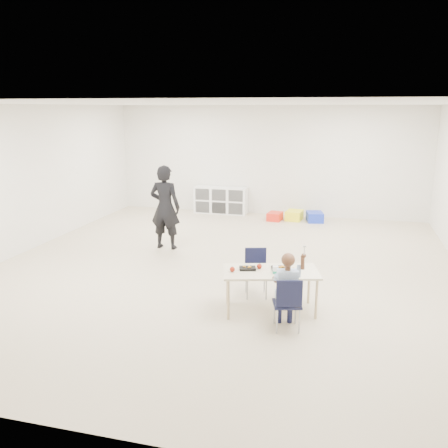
% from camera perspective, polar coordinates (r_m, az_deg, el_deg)
% --- Properties ---
extents(room, '(9.00, 9.02, 2.80)m').
position_cam_1_polar(room, '(7.99, -0.03, 4.21)').
color(room, beige).
rests_on(room, ground).
extents(table, '(1.41, 0.96, 0.59)m').
position_cam_1_polar(table, '(6.58, 5.58, -7.99)').
color(table, beige).
rests_on(table, ground).
extents(chair_near, '(0.42, 0.40, 0.71)m').
position_cam_1_polar(chair_near, '(6.08, 7.59, -9.37)').
color(chair_near, black).
rests_on(chair_near, ground).
extents(chair_far, '(0.42, 0.40, 0.71)m').
position_cam_1_polar(chair_far, '(7.05, 3.89, -5.97)').
color(chair_far, black).
rests_on(chair_far, ground).
extents(child, '(0.58, 0.58, 1.11)m').
position_cam_1_polar(child, '(6.01, 7.65, -7.59)').
color(child, '#B9CDFA').
rests_on(child, chair_near).
extents(lunch_tray_near, '(0.25, 0.21, 0.03)m').
position_cam_1_polar(lunch_tray_near, '(6.54, 6.71, -5.32)').
color(lunch_tray_near, black).
rests_on(lunch_tray_near, table).
extents(lunch_tray_far, '(0.25, 0.21, 0.03)m').
position_cam_1_polar(lunch_tray_far, '(6.50, 2.85, -5.36)').
color(lunch_tray_far, black).
rests_on(lunch_tray_far, table).
extents(milk_carton, '(0.09, 0.09, 0.10)m').
position_cam_1_polar(milk_carton, '(6.36, 6.21, -5.53)').
color(milk_carton, white).
rests_on(milk_carton, table).
extents(bread_roll, '(0.09, 0.09, 0.07)m').
position_cam_1_polar(bread_roll, '(6.43, 8.34, -5.51)').
color(bread_roll, tan).
rests_on(bread_roll, table).
extents(apple_near, '(0.07, 0.07, 0.07)m').
position_cam_1_polar(apple_near, '(6.53, 4.28, -5.09)').
color(apple_near, maroon).
rests_on(apple_near, table).
extents(apple_far, '(0.07, 0.07, 0.07)m').
position_cam_1_polar(apple_far, '(6.39, 1.01, -5.47)').
color(apple_far, maroon).
rests_on(apple_far, table).
extents(cubby_shelf, '(1.40, 0.40, 0.70)m').
position_cam_1_polar(cubby_shelf, '(12.56, -0.40, 2.89)').
color(cubby_shelf, white).
rests_on(cubby_shelf, ground).
extents(adult, '(0.61, 0.41, 1.66)m').
position_cam_1_polar(adult, '(9.37, -7.10, 2.00)').
color(adult, black).
rests_on(adult, ground).
extents(bin_red, '(0.38, 0.46, 0.20)m').
position_cam_1_polar(bin_red, '(11.86, 6.14, 0.92)').
color(bin_red, red).
rests_on(bin_red, ground).
extents(bin_yellow, '(0.43, 0.52, 0.24)m').
position_cam_1_polar(bin_yellow, '(11.96, 8.45, 1.04)').
color(bin_yellow, '#FFF41A').
rests_on(bin_yellow, ground).
extents(bin_blue, '(0.47, 0.55, 0.24)m').
position_cam_1_polar(bin_blue, '(11.87, 10.86, 0.85)').
color(bin_blue, '#1931C1').
rests_on(bin_blue, ground).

